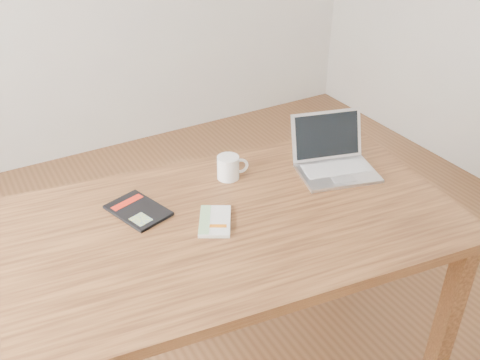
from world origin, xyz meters
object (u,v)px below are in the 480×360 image
desk (236,238)px  white_guidebook (215,221)px  coffee_mug (229,167)px  laptop (333,159)px  black_guidebook (138,210)px

desk → white_guidebook: bearing=-177.9°
coffee_mug → white_guidebook: bearing=-112.6°
white_guidebook → coffee_mug: bearing=81.6°
desk → white_guidebook: 0.12m
desk → coffee_mug: coffee_mug is taller
desk → laptop: laptop is taller
desk → coffee_mug: (0.10, 0.24, 0.14)m
white_guidebook → coffee_mug: size_ratio=1.65×
desk → laptop: (0.49, 0.09, 0.13)m
black_guidebook → laptop: 0.77m
white_guidebook → coffee_mug: 0.29m
desk → black_guidebook: 0.35m
desk → laptop: bearing=18.6°
desk → white_guidebook: size_ratio=8.14×
coffee_mug → desk: bearing=-98.0°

